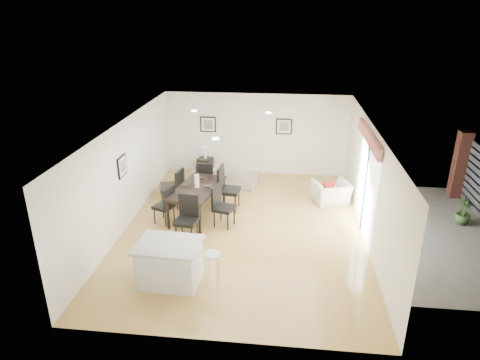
# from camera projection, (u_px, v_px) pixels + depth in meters

# --- Properties ---
(ground) EXTENTS (8.00, 8.00, 0.00)m
(ground) POSITION_uv_depth(u_px,v_px,m) (244.00, 228.00, 10.94)
(ground) COLOR tan
(ground) RESTS_ON ground
(wall_back) EXTENTS (6.00, 0.04, 2.70)m
(wall_back) POSITION_uv_depth(u_px,v_px,m) (256.00, 134.00, 14.11)
(wall_back) COLOR white
(wall_back) RESTS_ON ground
(wall_front) EXTENTS (6.00, 0.04, 2.70)m
(wall_front) POSITION_uv_depth(u_px,v_px,m) (218.00, 274.00, 6.75)
(wall_front) COLOR white
(wall_front) RESTS_ON ground
(wall_left) EXTENTS (0.04, 8.00, 2.70)m
(wall_left) POSITION_uv_depth(u_px,v_px,m) (125.00, 175.00, 10.74)
(wall_left) COLOR white
(wall_left) RESTS_ON ground
(wall_right) EXTENTS (0.04, 8.00, 2.70)m
(wall_right) POSITION_uv_depth(u_px,v_px,m) (370.00, 185.00, 10.12)
(wall_right) COLOR white
(wall_right) RESTS_ON ground
(ceiling) EXTENTS (6.00, 8.00, 0.02)m
(ceiling) POSITION_uv_depth(u_px,v_px,m) (244.00, 126.00, 9.92)
(ceiling) COLOR white
(ceiling) RESTS_ON wall_back
(sofa) EXTENTS (2.16, 1.15, 0.60)m
(sofa) POSITION_uv_depth(u_px,v_px,m) (225.00, 175.00, 13.56)
(sofa) COLOR gray
(sofa) RESTS_ON ground
(armchair) EXTENTS (1.19, 1.11, 0.63)m
(armchair) POSITION_uv_depth(u_px,v_px,m) (331.00, 193.00, 12.26)
(armchair) COLOR beige
(armchair) RESTS_ON ground
(courtyard_plant_b) EXTENTS (0.52, 0.52, 0.70)m
(courtyard_plant_b) POSITION_uv_depth(u_px,v_px,m) (464.00, 212.00, 11.04)
(courtyard_plant_b) COLOR #314F22
(courtyard_plant_b) RESTS_ON ground
(dining_table) EXTENTS (1.33, 2.13, 0.83)m
(dining_table) POSITION_uv_depth(u_px,v_px,m) (197.00, 190.00, 11.35)
(dining_table) COLOR black
(dining_table) RESTS_ON ground
(dining_chair_wnear) EXTENTS (0.59, 0.59, 1.02)m
(dining_chair_wnear) POSITION_uv_depth(u_px,v_px,m) (166.00, 203.00, 11.00)
(dining_chair_wnear) COLOR black
(dining_chair_wnear) RESTS_ON ground
(dining_chair_wfar) EXTENTS (0.59, 0.59, 1.11)m
(dining_chair_wfar) POSITION_uv_depth(u_px,v_px,m) (176.00, 186.00, 11.90)
(dining_chair_wfar) COLOR black
(dining_chair_wfar) RESTS_ON ground
(dining_chair_enear) EXTENTS (0.61, 0.61, 1.09)m
(dining_chair_enear) POSITION_uv_depth(u_px,v_px,m) (221.00, 203.00, 10.89)
(dining_chair_enear) COLOR black
(dining_chair_enear) RESTS_ON ground
(dining_chair_efar) EXTENTS (0.61, 0.61, 1.24)m
(dining_chair_efar) POSITION_uv_depth(u_px,v_px,m) (226.00, 186.00, 11.76)
(dining_chair_efar) COLOR black
(dining_chair_efar) RESTS_ON ground
(dining_chair_head) EXTENTS (0.56, 0.56, 1.12)m
(dining_chair_head) POSITION_uv_depth(u_px,v_px,m) (188.00, 215.00, 10.26)
(dining_chair_head) COLOR black
(dining_chair_head) RESTS_ON ground
(dining_chair_foot) EXTENTS (0.50, 0.50, 1.10)m
(dining_chair_foot) POSITION_uv_depth(u_px,v_px,m) (206.00, 178.00, 12.53)
(dining_chair_foot) COLOR black
(dining_chair_foot) RESTS_ON ground
(vase) EXTENTS (0.98, 1.50, 0.76)m
(vase) POSITION_uv_depth(u_px,v_px,m) (197.00, 176.00, 11.20)
(vase) COLOR white
(vase) RESTS_ON dining_table
(coffee_table) EXTENTS (1.07, 0.87, 0.37)m
(coffee_table) POSITION_uv_depth(u_px,v_px,m) (177.00, 190.00, 12.77)
(coffee_table) COLOR black
(coffee_table) RESTS_ON ground
(side_table) EXTENTS (0.53, 0.53, 0.57)m
(side_table) POSITION_uv_depth(u_px,v_px,m) (206.00, 166.00, 14.40)
(side_table) COLOR black
(side_table) RESTS_ON ground
(table_lamp) EXTENTS (0.22, 0.22, 0.42)m
(table_lamp) POSITION_uv_depth(u_px,v_px,m) (205.00, 150.00, 14.19)
(table_lamp) COLOR white
(table_lamp) RESTS_ON side_table
(cushion) EXTENTS (0.31, 0.22, 0.30)m
(cushion) POSITION_uv_depth(u_px,v_px,m) (329.00, 187.00, 12.11)
(cushion) COLOR #A91F15
(cushion) RESTS_ON armchair
(kitchen_island) EXTENTS (1.32, 1.04, 0.89)m
(kitchen_island) POSITION_uv_depth(u_px,v_px,m) (170.00, 262.00, 8.67)
(kitchen_island) COLOR silver
(kitchen_island) RESTS_ON ground
(bar_stool) EXTENTS (0.33, 0.33, 0.72)m
(bar_stool) POSITION_uv_depth(u_px,v_px,m) (212.00, 258.00, 8.51)
(bar_stool) COLOR white
(bar_stool) RESTS_ON ground
(framed_print_back_left) EXTENTS (0.52, 0.04, 0.52)m
(framed_print_back_left) POSITION_uv_depth(u_px,v_px,m) (208.00, 124.00, 14.13)
(framed_print_back_left) COLOR black
(framed_print_back_left) RESTS_ON wall_back
(framed_print_back_right) EXTENTS (0.52, 0.04, 0.52)m
(framed_print_back_right) POSITION_uv_depth(u_px,v_px,m) (284.00, 127.00, 13.88)
(framed_print_back_right) COLOR black
(framed_print_back_right) RESTS_ON wall_back
(framed_print_left_wall) EXTENTS (0.04, 0.52, 0.52)m
(framed_print_left_wall) POSITION_uv_depth(u_px,v_px,m) (122.00, 166.00, 10.44)
(framed_print_left_wall) COLOR black
(framed_print_left_wall) RESTS_ON wall_left
(sliding_door) EXTENTS (0.12, 2.70, 2.57)m
(sliding_door) POSITION_uv_depth(u_px,v_px,m) (367.00, 168.00, 10.28)
(sliding_door) COLOR white
(sliding_door) RESTS_ON wall_right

